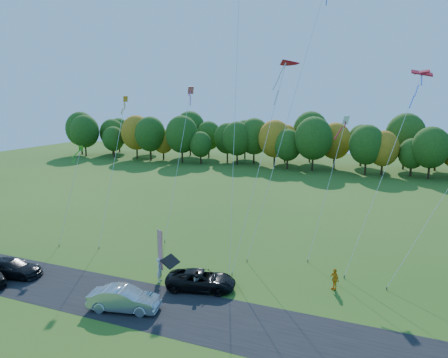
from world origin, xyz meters
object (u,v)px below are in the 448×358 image
at_px(silver_sedan, 124,299).
at_px(person_east, 334,279).
at_px(black_suv, 201,280).
at_px(feather_flag, 160,249).

relative_size(silver_sedan, person_east, 2.94).
xyz_separation_m(black_suv, feather_flag, (-3.47, 0.07, 1.82)).
bearing_deg(silver_sedan, black_suv, -47.28).
relative_size(black_suv, feather_flag, 1.23).
distance_m(person_east, feather_flag, 13.07).
height_order(black_suv, person_east, person_east).
height_order(black_suv, feather_flag, feather_flag).
bearing_deg(person_east, silver_sedan, -100.23).
relative_size(black_suv, person_east, 3.15).
distance_m(black_suv, silver_sedan, 5.83).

